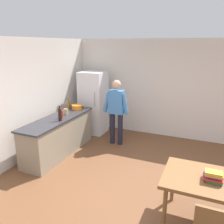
{
  "coord_description": "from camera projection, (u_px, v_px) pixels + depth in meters",
  "views": [
    {
      "loc": [
        1.2,
        -3.43,
        2.55
      ],
      "look_at": [
        -0.72,
        1.04,
        1.12
      ],
      "focal_mm": 37.14,
      "sensor_mm": 36.0,
      "label": 1
    }
  ],
  "objects": [
    {
      "name": "ground_plane",
      "position": [
        126.0,
        190.0,
        4.2
      ],
      "size": [
        14.0,
        14.0,
        0.0
      ],
      "primitive_type": "plane",
      "color": "brown"
    },
    {
      "name": "wall_back",
      "position": [
        163.0,
        89.0,
        6.46
      ],
      "size": [
        6.4,
        0.12,
        2.7
      ],
      "primitive_type": "cube",
      "color": "silver",
      "rests_on": "ground_plane"
    },
    {
      "name": "wall_left",
      "position": [
        17.0,
        102.0,
        4.98
      ],
      "size": [
        0.12,
        5.6,
        2.7
      ],
      "primitive_type": "cube",
      "color": "silver",
      "rests_on": "ground_plane"
    },
    {
      "name": "kitchen_counter",
      "position": [
        59.0,
        135.0,
        5.53
      ],
      "size": [
        0.64,
        2.2,
        0.9
      ],
      "color": "gray",
      "rests_on": "ground_plane"
    },
    {
      "name": "refrigerator",
      "position": [
        93.0,
        103.0,
        6.78
      ],
      "size": [
        0.7,
        0.67,
        1.8
      ],
      "color": "white",
      "rests_on": "ground_plane"
    },
    {
      "name": "person",
      "position": [
        116.0,
        108.0,
        5.91
      ],
      "size": [
        0.7,
        0.22,
        1.7
      ],
      "color": "#1E1E2D",
      "rests_on": "ground_plane"
    },
    {
      "name": "dining_table",
      "position": [
        214.0,
        185.0,
        3.21
      ],
      "size": [
        1.4,
        0.9,
        0.75
      ],
      "color": "brown",
      "rests_on": "ground_plane"
    },
    {
      "name": "cooking_pot",
      "position": [
        77.0,
        107.0,
        6.09
      ],
      "size": [
        0.4,
        0.28,
        0.12
      ],
      "color": "orange",
      "rests_on": "kitchen_counter"
    },
    {
      "name": "utensil_jar",
      "position": [
        66.0,
        111.0,
        5.64
      ],
      "size": [
        0.11,
        0.11,
        0.32
      ],
      "color": "tan",
      "rests_on": "kitchen_counter"
    },
    {
      "name": "bottle_wine_dark",
      "position": [
        60.0,
        114.0,
        5.15
      ],
      "size": [
        0.08,
        0.08,
        0.34
      ],
      "color": "black",
      "rests_on": "kitchen_counter"
    },
    {
      "name": "bottle_sauce_red",
      "position": [
        62.0,
        114.0,
        5.36
      ],
      "size": [
        0.06,
        0.06,
        0.24
      ],
      "color": "#B22319",
      "rests_on": "kitchen_counter"
    },
    {
      "name": "bottle_oil_amber",
      "position": [
        69.0,
        104.0,
        6.2
      ],
      "size": [
        0.06,
        0.06,
        0.28
      ],
      "color": "#996619",
      "rests_on": "kitchen_counter"
    },
    {
      "name": "book_stack",
      "position": [
        213.0,
        176.0,
        3.15
      ],
      "size": [
        0.25,
        0.21,
        0.15
      ],
      "color": "#387A47",
      "rests_on": "dining_table"
    }
  ]
}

